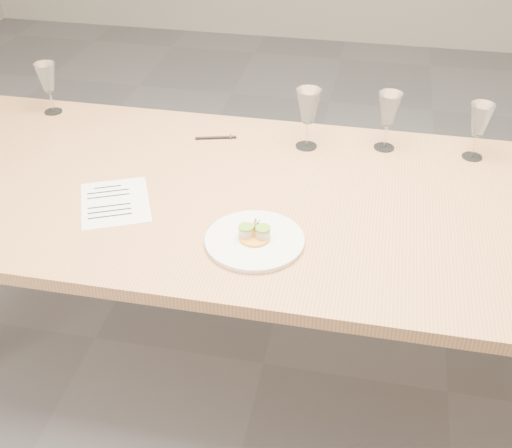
% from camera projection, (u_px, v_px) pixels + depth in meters
% --- Properties ---
extents(ground, '(7.00, 7.00, 0.00)m').
position_uv_depth(ground, '(264.00, 364.00, 2.38)').
color(ground, slate).
rests_on(ground, ground).
extents(dining_table, '(2.40, 1.00, 0.75)m').
position_uv_depth(dining_table, '(265.00, 213.00, 1.99)').
color(dining_table, tan).
rests_on(dining_table, ground).
extents(dinner_plate, '(0.27, 0.27, 0.07)m').
position_uv_depth(dinner_plate, '(255.00, 240.00, 1.74)').
color(dinner_plate, white).
rests_on(dinner_plate, dining_table).
extents(recipe_sheet, '(0.28, 0.31, 0.00)m').
position_uv_depth(recipe_sheet, '(115.00, 202.00, 1.91)').
color(recipe_sheet, white).
rests_on(recipe_sheet, dining_table).
extents(ballpoint_pen, '(0.14, 0.05, 0.01)m').
position_uv_depth(ballpoint_pen, '(216.00, 138.00, 2.23)').
color(ballpoint_pen, black).
rests_on(ballpoint_pen, dining_table).
extents(wine_glass_0, '(0.08, 0.08, 0.19)m').
position_uv_depth(wine_glass_0, '(47.00, 79.00, 2.33)').
color(wine_glass_0, white).
rests_on(wine_glass_0, dining_table).
extents(wine_glass_1, '(0.08, 0.08, 0.21)m').
position_uv_depth(wine_glass_1, '(308.00, 107.00, 2.11)').
color(wine_glass_1, white).
rests_on(wine_glass_1, dining_table).
extents(wine_glass_2, '(0.08, 0.08, 0.20)m').
position_uv_depth(wine_glass_2, '(389.00, 110.00, 2.10)').
color(wine_glass_2, white).
rests_on(wine_glass_2, dining_table).
extents(wine_glass_3, '(0.08, 0.08, 0.19)m').
position_uv_depth(wine_glass_3, '(480.00, 121.00, 2.05)').
color(wine_glass_3, white).
rests_on(wine_glass_3, dining_table).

